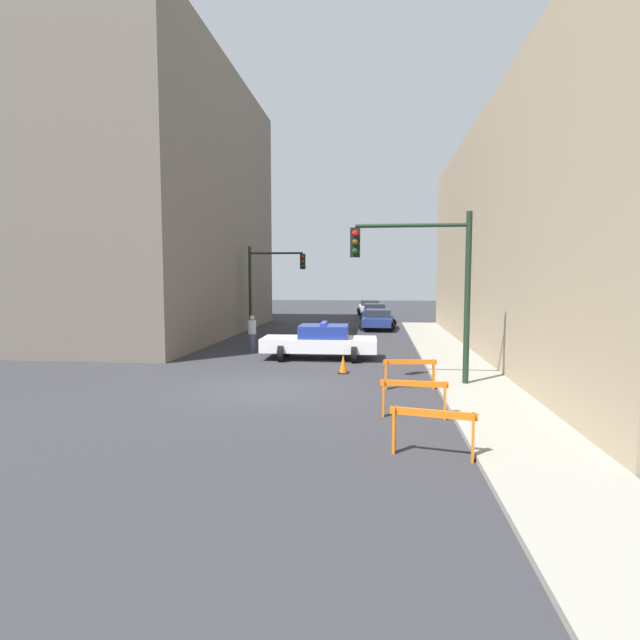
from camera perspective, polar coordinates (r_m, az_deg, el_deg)
name	(u,v)px	position (r m, az deg, el deg)	size (l,w,h in m)	color
ground_plane	(269,390)	(15.14, -5.82, -7.93)	(120.00, 120.00, 0.00)	#2D2D33
sidewalk_right	(482,393)	(15.09, 18.08, -7.95)	(2.40, 44.00, 0.12)	gray
building_corner_left	(120,205)	(32.50, -21.90, 12.08)	(14.00, 20.00, 15.25)	#6B6056
building_right	(623,236)	(24.70, 31.30, 8.23)	(12.00, 28.00, 10.20)	tan
traffic_light_near	(428,272)	(15.55, 12.30, 5.43)	(3.64, 0.35, 5.20)	black
traffic_light_far	(268,277)	(30.03, -5.97, 4.92)	(3.44, 0.35, 5.20)	black
police_car	(320,341)	(20.60, 0.05, -2.45)	(4.73, 2.42, 1.52)	white
parked_car_near	(378,319)	(32.49, 6.69, 0.10)	(2.46, 4.41, 1.31)	navy
parked_car_mid	(375,312)	(39.52, 6.31, 0.95)	(2.37, 4.36, 1.31)	navy
parked_car_far	(370,307)	(45.56, 5.69, 1.46)	(2.45, 4.40, 1.31)	silver
pedestrian_crossing	(252,333)	(22.63, -7.76, -1.49)	(0.40, 0.40, 1.66)	#474C66
barrier_front	(433,425)	(9.69, 12.77, -11.60)	(1.58, 0.46, 0.90)	orange
barrier_mid	(414,392)	(12.20, 10.68, -8.14)	(1.60, 0.26, 0.90)	orange
barrier_back	(410,369)	(15.23, 10.22, -5.53)	(1.59, 0.35, 0.90)	orange
traffic_cone	(343,364)	(17.56, 2.67, -5.07)	(0.36, 0.36, 0.66)	black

